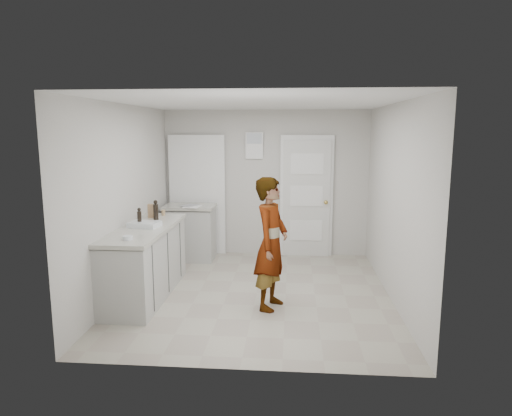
# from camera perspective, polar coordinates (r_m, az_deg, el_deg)

# --- Properties ---
(ground) EXTENTS (4.00, 4.00, 0.00)m
(ground) POSITION_cam_1_polar(r_m,az_deg,el_deg) (6.24, 0.10, -10.56)
(ground) COLOR gray
(ground) RESTS_ON ground
(room_shell) EXTENTS (4.00, 4.00, 4.00)m
(room_shell) POSITION_cam_1_polar(r_m,az_deg,el_deg) (7.89, -0.04, 1.44)
(room_shell) COLOR beige
(room_shell) RESTS_ON ground
(main_counter) EXTENTS (0.64, 1.96, 0.93)m
(main_counter) POSITION_cam_1_polar(r_m,az_deg,el_deg) (6.20, -13.64, -6.82)
(main_counter) COLOR #B3B4AF
(main_counter) RESTS_ON ground
(side_counter) EXTENTS (0.84, 0.61, 0.93)m
(side_counter) POSITION_cam_1_polar(r_m,az_deg,el_deg) (7.77, -8.22, -3.26)
(side_counter) COLOR #B3B4AF
(side_counter) RESTS_ON ground
(person) EXTENTS (0.54, 0.68, 1.61)m
(person) POSITION_cam_1_polar(r_m,az_deg,el_deg) (5.53, 1.91, -4.46)
(person) COLOR silver
(person) RESTS_ON ground
(cake_mix_box) EXTENTS (0.12, 0.06, 0.20)m
(cake_mix_box) POSITION_cam_1_polar(r_m,az_deg,el_deg) (6.67, -12.84, -0.35)
(cake_mix_box) COLOR #926A49
(cake_mix_box) RESTS_ON main_counter
(spice_jar) EXTENTS (0.05, 0.05, 0.08)m
(spice_jar) POSITION_cam_1_polar(r_m,az_deg,el_deg) (6.81, -11.50, -0.58)
(spice_jar) COLOR tan
(spice_jar) RESTS_ON main_counter
(oil_cruet_a) EXTENTS (0.07, 0.07, 0.28)m
(oil_cruet_a) POSITION_cam_1_polar(r_m,az_deg,el_deg) (6.51, -12.42, -0.28)
(oil_cruet_a) COLOR black
(oil_cruet_a) RESTS_ON main_counter
(oil_cruet_b) EXTENTS (0.05, 0.05, 0.25)m
(oil_cruet_b) POSITION_cam_1_polar(r_m,az_deg,el_deg) (6.09, -14.37, -1.17)
(oil_cruet_b) COLOR black
(oil_cruet_b) RESTS_ON main_counter
(baking_dish) EXTENTS (0.41, 0.32, 0.07)m
(baking_dish) POSITION_cam_1_polar(r_m,az_deg,el_deg) (6.07, -13.77, -2.02)
(baking_dish) COLOR silver
(baking_dish) RESTS_ON main_counter
(egg_bowl) EXTENTS (0.12, 0.12, 0.05)m
(egg_bowl) POSITION_cam_1_polar(r_m,az_deg,el_deg) (5.42, -15.75, -3.60)
(egg_bowl) COLOR silver
(egg_bowl) RESTS_ON main_counter
(papers) EXTENTS (0.28, 0.34, 0.01)m
(papers) POSITION_cam_1_polar(r_m,az_deg,el_deg) (7.51, -7.97, 0.18)
(papers) COLOR white
(papers) RESTS_ON side_counter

